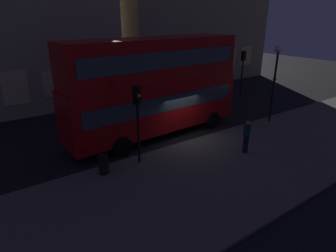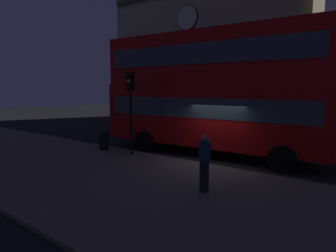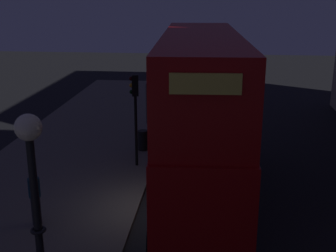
% 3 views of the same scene
% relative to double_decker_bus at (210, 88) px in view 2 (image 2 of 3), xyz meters
% --- Properties ---
extents(ground_plane, '(80.00, 80.00, 0.00)m').
position_rel_double_decker_bus_xyz_m(ground_plane, '(1.05, -1.33, -3.23)').
color(ground_plane, black).
extents(sidewalk_slab, '(44.00, 7.23, 0.12)m').
position_rel_double_decker_bus_xyz_m(sidewalk_slab, '(1.05, -5.60, -3.17)').
color(sidewalk_slab, '#5B564F').
rests_on(sidewalk_slab, ground).
extents(building_with_clock, '(16.66, 9.46, 14.26)m').
position_rel_double_decker_bus_xyz_m(building_with_clock, '(-6.29, 12.72, 3.91)').
color(building_with_clock, tan).
rests_on(building_with_clock, ground).
extents(double_decker_bus, '(11.13, 3.19, 5.81)m').
position_rel_double_decker_bus_xyz_m(double_decker_bus, '(0.00, 0.00, 0.00)').
color(double_decker_bus, '#9E0C0C').
rests_on(double_decker_bus, ground).
extents(traffic_light_near_kerb, '(0.37, 0.39, 3.84)m').
position_rel_double_decker_bus_xyz_m(traffic_light_near_kerb, '(-2.66, -2.69, -0.34)').
color(traffic_light_near_kerb, black).
rests_on(traffic_light_near_kerb, sidewalk_slab).
extents(pedestrian, '(0.36, 0.36, 1.77)m').
position_rel_double_decker_bus_xyz_m(pedestrian, '(2.51, -4.93, -2.20)').
color(pedestrian, black).
rests_on(pedestrian, sidewalk_slab).
extents(litter_bin, '(0.46, 0.46, 0.92)m').
position_rel_double_decker_bus_xyz_m(litter_bin, '(-4.56, -2.71, -2.65)').
color(litter_bin, black).
rests_on(litter_bin, sidewalk_slab).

